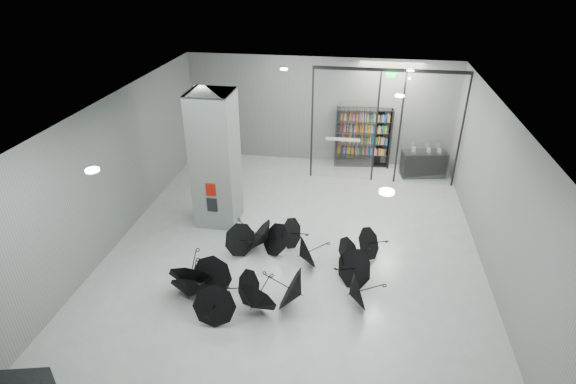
% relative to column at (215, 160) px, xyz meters
% --- Properties ---
extents(room, '(14.00, 14.02, 4.01)m').
position_rel_column_xyz_m(room, '(2.50, -2.00, 0.84)').
color(room, '#939693').
rests_on(room, ground).
extents(column, '(1.20, 1.20, 4.00)m').
position_rel_column_xyz_m(column, '(0.00, 0.00, 0.00)').
color(column, slate).
rests_on(column, ground).
extents(fire_cabinet, '(0.28, 0.04, 0.38)m').
position_rel_column_xyz_m(fire_cabinet, '(0.00, -0.62, -0.65)').
color(fire_cabinet, '#A50A07').
rests_on(fire_cabinet, column).
extents(info_panel, '(0.30, 0.03, 0.42)m').
position_rel_column_xyz_m(info_panel, '(0.00, -0.62, -1.15)').
color(info_panel, black).
rests_on(info_panel, column).
extents(exit_sign, '(0.30, 0.06, 0.15)m').
position_rel_column_xyz_m(exit_sign, '(4.90, 3.30, 1.82)').
color(exit_sign, '#0CE533').
rests_on(exit_sign, room).
extents(glass_partition, '(5.06, 0.08, 4.00)m').
position_rel_column_xyz_m(glass_partition, '(4.89, 3.50, 0.18)').
color(glass_partition, silver).
rests_on(glass_partition, ground).
extents(bookshelf, '(2.08, 0.64, 2.25)m').
position_rel_column_xyz_m(bookshelf, '(4.21, 4.75, -0.88)').
color(bookshelf, black).
rests_on(bookshelf, ground).
extents(shop_counter, '(1.67, 0.92, 0.95)m').
position_rel_column_xyz_m(shop_counter, '(6.45, 4.15, -1.53)').
color(shop_counter, black).
rests_on(shop_counter, ground).
extents(umbrella_cluster, '(5.32, 4.15, 1.31)m').
position_rel_column_xyz_m(umbrella_cluster, '(2.21, -2.64, -1.69)').
color(umbrella_cluster, black).
rests_on(umbrella_cluster, ground).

